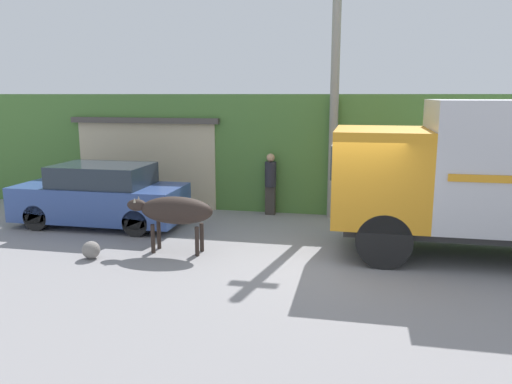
% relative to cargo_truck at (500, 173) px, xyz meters
% --- Properties ---
extents(ground_plane, '(60.00, 60.00, 0.00)m').
position_rel_cargo_truck_xyz_m(ground_plane, '(-3.21, -0.81, -1.82)').
color(ground_plane, gray).
extents(hillside_embankment, '(32.00, 5.55, 3.40)m').
position_rel_cargo_truck_xyz_m(hillside_embankment, '(-3.21, 5.97, -0.12)').
color(hillside_embankment, '#4C7A38').
rests_on(hillside_embankment, ground_plane).
extents(building_backdrop, '(4.64, 2.70, 2.71)m').
position_rel_cargo_truck_xyz_m(building_backdrop, '(-9.13, 4.34, -0.45)').
color(building_backdrop, '#C6B793').
rests_on(building_backdrop, ground_plane).
extents(cargo_truck, '(6.41, 2.44, 3.29)m').
position_rel_cargo_truck_xyz_m(cargo_truck, '(0.00, 0.00, 0.00)').
color(cargo_truck, '#2D2D2D').
rests_on(cargo_truck, ground_plane).
extents(brown_cow, '(1.95, 0.60, 1.24)m').
position_rel_cargo_truck_xyz_m(brown_cow, '(-6.68, -0.92, -0.90)').
color(brown_cow, '#2D231E').
rests_on(brown_cow, ground_plane).
extents(parked_suv, '(4.36, 1.78, 1.62)m').
position_rel_cargo_truck_xyz_m(parked_suv, '(-9.39, 0.82, -1.04)').
color(parked_suv, '#334C8C').
rests_on(parked_suv, ground_plane).
extents(pedestrian_on_hill, '(0.34, 0.34, 1.76)m').
position_rel_cargo_truck_xyz_m(pedestrian_on_hill, '(-5.26, 2.94, -0.85)').
color(pedestrian_on_hill, '#38332D').
rests_on(pedestrian_on_hill, ground_plane).
extents(utility_pole, '(0.90, 0.24, 6.75)m').
position_rel_cargo_truck_xyz_m(utility_pole, '(-3.54, 2.99, 1.66)').
color(utility_pole, gray).
rests_on(utility_pole, ground_plane).
extents(roadside_rock, '(0.37, 0.37, 0.37)m').
position_rel_cargo_truck_xyz_m(roadside_rock, '(-8.26, -1.70, -1.64)').
color(roadside_rock, gray).
rests_on(roadside_rock, ground_plane).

